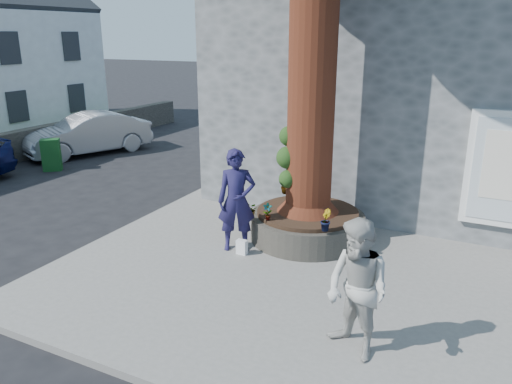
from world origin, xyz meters
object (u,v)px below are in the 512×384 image
at_px(planter, 307,225).
at_px(woman, 357,290).
at_px(man, 237,200).
at_px(car_silver, 88,134).
at_px(a_board_sign, 51,155).

height_order(planter, woman, woman).
height_order(planter, man, man).
distance_m(woman, car_silver, 13.94).
distance_m(planter, a_board_sign, 9.41).
bearing_deg(a_board_sign, planter, -51.25).
bearing_deg(planter, a_board_sign, 168.67).
distance_m(planter, woman, 3.90).
xyz_separation_m(man, a_board_sign, (-8.19, 2.94, -0.61)).
bearing_deg(man, woman, -65.05).
bearing_deg(man, planter, 18.75).
bearing_deg(woman, a_board_sign, -174.89).
bearing_deg(woman, car_silver, 177.78).
xyz_separation_m(car_silver, a_board_sign, (0.63, -2.25, -0.22)).
bearing_deg(a_board_sign, car_silver, 65.74).
relative_size(planter, a_board_sign, 2.30).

